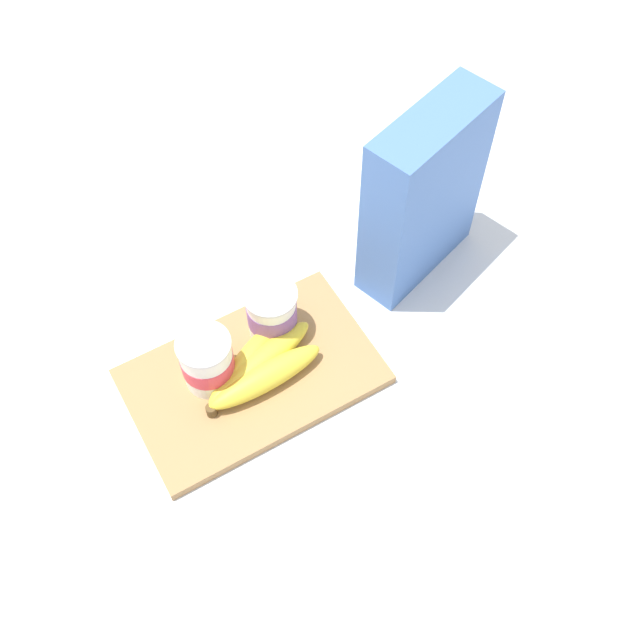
# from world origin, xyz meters

# --- Properties ---
(ground_plane) EXTENTS (2.40, 2.40, 0.00)m
(ground_plane) POSITION_xyz_m (0.00, 0.00, 0.00)
(ground_plane) COLOR silver
(cutting_board) EXTENTS (0.33, 0.20, 0.02)m
(cutting_board) POSITION_xyz_m (0.00, 0.00, 0.01)
(cutting_board) COLOR #A37A4C
(cutting_board) RESTS_ON ground_plane
(cereal_box) EXTENTS (0.20, 0.12, 0.28)m
(cereal_box) POSITION_xyz_m (0.30, 0.06, 0.14)
(cereal_box) COLOR #4770B7
(cereal_box) RESTS_ON ground_plane
(yogurt_cup_front) EXTENTS (0.07, 0.07, 0.09)m
(yogurt_cup_front) POSITION_xyz_m (-0.05, 0.02, 0.06)
(yogurt_cup_front) COLOR white
(yogurt_cup_front) RESTS_ON cutting_board
(yogurt_cup_back) EXTENTS (0.07, 0.07, 0.08)m
(yogurt_cup_back) POSITION_xyz_m (0.06, 0.05, 0.06)
(yogurt_cup_back) COLOR white
(yogurt_cup_back) RESTS_ON cutting_board
(banana_bunch) EXTENTS (0.18, 0.11, 0.04)m
(banana_bunch) POSITION_xyz_m (0.01, -0.01, 0.03)
(banana_bunch) COLOR yellow
(banana_bunch) RESTS_ON cutting_board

